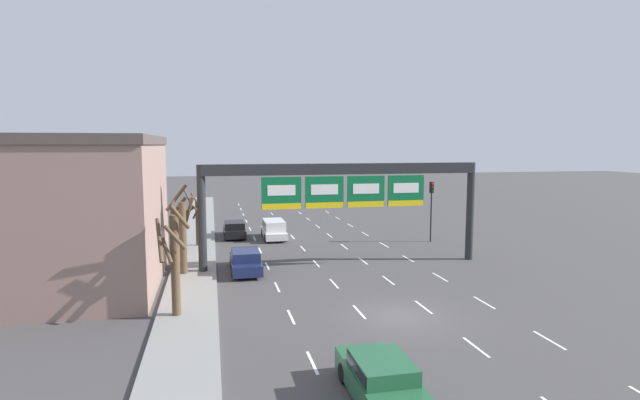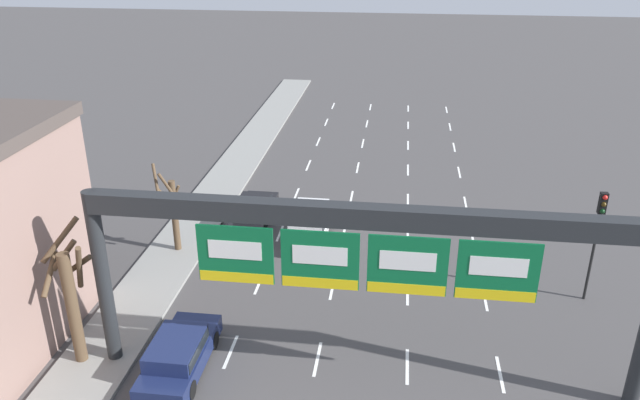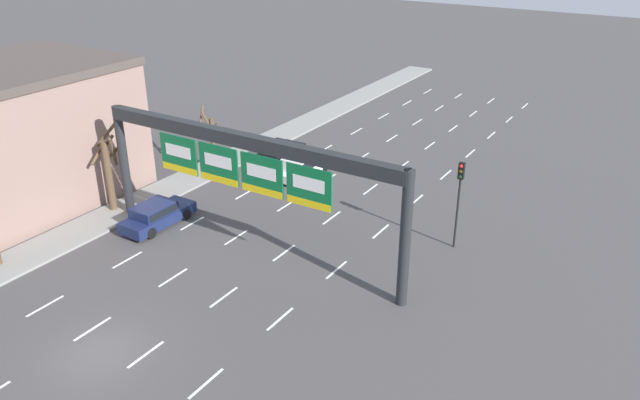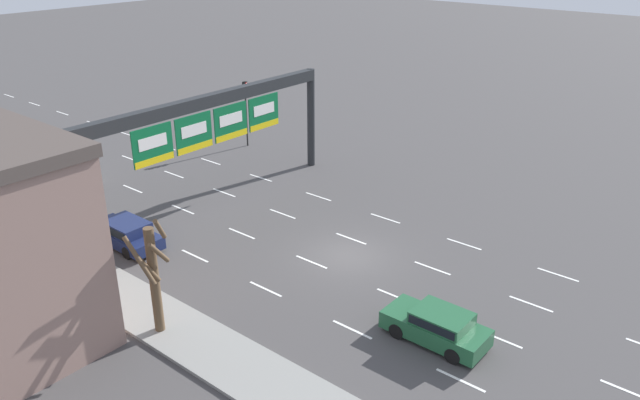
{
  "view_description": "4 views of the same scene",
  "coord_description": "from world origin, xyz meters",
  "px_view_note": "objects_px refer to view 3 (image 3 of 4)",
  "views": [
    {
      "loc": [
        -8.4,
        -21.18,
        7.96
      ],
      "look_at": [
        -1.25,
        11.66,
        4.23
      ],
      "focal_mm": 28.0,
      "sensor_mm": 36.0,
      "label": 1
    },
    {
      "loc": [
        0.86,
        -7.52,
        14.73
      ],
      "look_at": [
        -2.17,
        15.76,
        4.33
      ],
      "focal_mm": 35.0,
      "sensor_mm": 36.0,
      "label": 2
    },
    {
      "loc": [
        18.82,
        -12.78,
        16.76
      ],
      "look_at": [
        2.44,
        13.42,
        2.4
      ],
      "focal_mm": 35.0,
      "sensor_mm": 36.0,
      "label": 3
    },
    {
      "loc": [
        -22.49,
        -16.68,
        15.36
      ],
      "look_at": [
        1.72,
        3.21,
        1.64
      ],
      "focal_mm": 35.0,
      "sensor_mm": 36.0,
      "label": 4
    }
  ],
  "objects_px": {
    "sign_gantry": "(243,160)",
    "traffic_light_near_gantry": "(460,188)",
    "car_black": "(278,151)",
    "suv_white": "(303,164)",
    "tree_bare_closest": "(109,168)",
    "tree_bare_second": "(211,138)",
    "car_navy": "(156,214)"
  },
  "relations": [
    {
      "from": "suv_white",
      "to": "traffic_light_near_gantry",
      "type": "relative_size",
      "value": 0.91
    },
    {
      "from": "tree_bare_closest",
      "to": "car_black",
      "type": "bearing_deg",
      "value": 73.3
    },
    {
      "from": "car_navy",
      "to": "tree_bare_closest",
      "type": "height_order",
      "value": "tree_bare_closest"
    },
    {
      "from": "tree_bare_closest",
      "to": "car_navy",
      "type": "bearing_deg",
      "value": -1.94
    },
    {
      "from": "sign_gantry",
      "to": "car_navy",
      "type": "xyz_separation_m",
      "value": [
        -6.45,
        -0.3,
        -4.58
      ]
    },
    {
      "from": "sign_gantry",
      "to": "suv_white",
      "type": "bearing_deg",
      "value": 107.6
    },
    {
      "from": "car_navy",
      "to": "tree_bare_closest",
      "type": "relative_size",
      "value": 0.86
    },
    {
      "from": "car_navy",
      "to": "suv_white",
      "type": "distance_m",
      "value": 11.25
    },
    {
      "from": "tree_bare_closest",
      "to": "tree_bare_second",
      "type": "relative_size",
      "value": 1.24
    },
    {
      "from": "car_black",
      "to": "tree_bare_closest",
      "type": "bearing_deg",
      "value": -106.7
    },
    {
      "from": "car_black",
      "to": "tree_bare_second",
      "type": "bearing_deg",
      "value": -128.89
    },
    {
      "from": "suv_white",
      "to": "tree_bare_second",
      "type": "height_order",
      "value": "tree_bare_second"
    },
    {
      "from": "tree_bare_closest",
      "to": "sign_gantry",
      "type": "bearing_deg",
      "value": 0.97
    },
    {
      "from": "tree_bare_closest",
      "to": "traffic_light_near_gantry",
      "type": "bearing_deg",
      "value": 19.02
    },
    {
      "from": "sign_gantry",
      "to": "traffic_light_near_gantry",
      "type": "relative_size",
      "value": 3.76
    },
    {
      "from": "sign_gantry",
      "to": "tree_bare_second",
      "type": "height_order",
      "value": "sign_gantry"
    },
    {
      "from": "sign_gantry",
      "to": "traffic_light_near_gantry",
      "type": "height_order",
      "value": "sign_gantry"
    },
    {
      "from": "car_navy",
      "to": "traffic_light_near_gantry",
      "type": "bearing_deg",
      "value": 23.57
    },
    {
      "from": "car_navy",
      "to": "traffic_light_near_gantry",
      "type": "height_order",
      "value": "traffic_light_near_gantry"
    },
    {
      "from": "car_navy",
      "to": "tree_bare_closest",
      "type": "distance_m",
      "value": 4.3
    },
    {
      "from": "car_navy",
      "to": "tree_bare_closest",
      "type": "xyz_separation_m",
      "value": [
        -3.77,
        0.13,
        2.06
      ]
    },
    {
      "from": "traffic_light_near_gantry",
      "to": "tree_bare_closest",
      "type": "relative_size",
      "value": 0.92
    },
    {
      "from": "traffic_light_near_gantry",
      "to": "car_black",
      "type": "bearing_deg",
      "value": 160.73
    },
    {
      "from": "car_black",
      "to": "car_navy",
      "type": "bearing_deg",
      "value": -89.46
    },
    {
      "from": "car_black",
      "to": "suv_white",
      "type": "xyz_separation_m",
      "value": [
        3.24,
        -1.51,
        0.16
      ]
    },
    {
      "from": "tree_bare_closest",
      "to": "tree_bare_second",
      "type": "height_order",
      "value": "tree_bare_closest"
    },
    {
      "from": "suv_white",
      "to": "car_navy",
      "type": "bearing_deg",
      "value": -106.1
    },
    {
      "from": "sign_gantry",
      "to": "car_navy",
      "type": "distance_m",
      "value": 7.92
    },
    {
      "from": "car_black",
      "to": "tree_bare_second",
      "type": "distance_m",
      "value": 5.05
    },
    {
      "from": "traffic_light_near_gantry",
      "to": "tree_bare_closest",
      "type": "bearing_deg",
      "value": -160.98
    },
    {
      "from": "tree_bare_second",
      "to": "car_navy",
      "type": "bearing_deg",
      "value": -70.01
    },
    {
      "from": "sign_gantry",
      "to": "traffic_light_near_gantry",
      "type": "bearing_deg",
      "value": 35.39
    }
  ]
}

